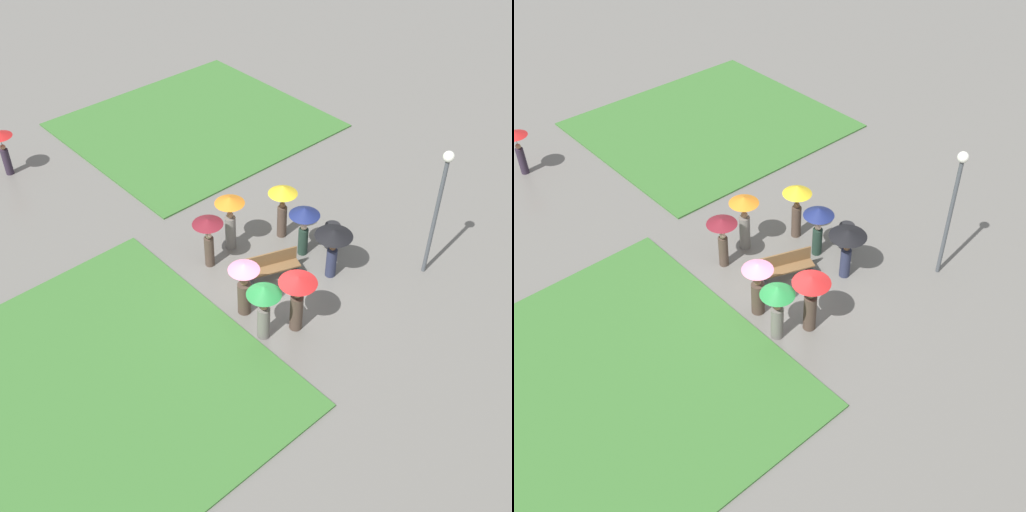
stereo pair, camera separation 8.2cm
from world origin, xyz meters
TOP-DOWN VIEW (x-y plane):
  - ground_plane at (0.00, 0.00)m, footprint 90.00×90.00m
  - lawn_patch_near at (-5.29, 0.62)m, footprint 8.28×9.03m
  - lawn_patch_far at (5.05, 9.77)m, footprint 9.67×8.90m
  - park_bench at (0.95, 0.70)m, footprint 1.76×1.00m
  - lamp_post at (4.68, -2.25)m, footprint 0.32×0.32m
  - trash_bin at (3.44, 0.52)m, footprint 0.50×0.50m
  - crowd_person_yellow at (2.63, 2.01)m, footprint 0.95×0.95m
  - crowd_person_orange at (0.98, 2.66)m, footprint 0.95×0.95m
  - crowd_person_navy at (2.49, 0.90)m, footprint 0.97×0.97m
  - crowd_person_red at (0.02, -1.28)m, footprint 1.07×1.07m
  - crowd_person_maroon at (-0.07, 2.45)m, footprint 0.95×0.95m
  - crowd_person_green at (-0.88, -0.92)m, footprint 0.96×0.96m
  - crowd_person_black at (2.37, -0.43)m, footprint 1.15×1.15m
  - crowd_person_pink at (-0.64, 0.16)m, footprint 0.90×0.90m
  - lone_walker_far_path at (-2.38, 11.57)m, footprint 0.91×0.91m

SIDE VIEW (x-z plane):
  - ground_plane at x=0.00m, z-range 0.00..0.00m
  - lawn_patch_near at x=-5.29m, z-range 0.00..0.06m
  - lawn_patch_far at x=5.05m, z-range 0.00..0.06m
  - trash_bin at x=3.44m, z-range 0.00..0.85m
  - park_bench at x=0.95m, z-range 0.02..0.92m
  - crowd_person_pink at x=-0.64m, z-range 0.23..2.05m
  - crowd_person_maroon at x=-0.07m, z-range 0.37..2.16m
  - lone_walker_far_path at x=-2.38m, z-range 0.37..2.16m
  - crowd_person_red at x=0.02m, z-range 0.36..2.27m
  - crowd_person_green at x=-0.88m, z-range 0.38..2.24m
  - crowd_person_navy at x=2.49m, z-range 0.43..2.20m
  - crowd_person_orange at x=0.98m, z-range 0.34..2.31m
  - crowd_person_black at x=2.37m, z-range 0.46..2.23m
  - crowd_person_yellow at x=2.63m, z-range 0.44..2.40m
  - lamp_post at x=4.68m, z-range 0.62..4.91m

